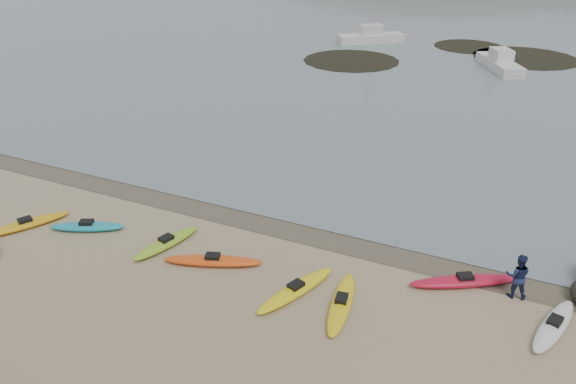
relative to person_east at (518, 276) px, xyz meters
The scene contains 5 objects.
ground 9.67m from the person_east, behind, with size 600.00×600.00×0.00m, color tan.
wet_sand 9.63m from the person_east, behind, with size 60.00×60.00×0.00m, color brown.
kayaks 9.37m from the person_east, 164.45° to the right, with size 22.95×7.05×0.34m.
person_east is the anchor object (origin of this frame).
kelp_mats 37.39m from the person_east, 103.94° to the left, with size 23.41×18.46×0.04m.
Camera 1 is at (9.19, -19.43, 12.32)m, focal length 35.00 mm.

